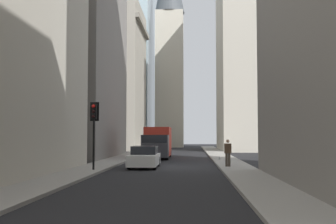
# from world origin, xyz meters

# --- Properties ---
(ground_plane) EXTENTS (135.00, 135.00, 0.00)m
(ground_plane) POSITION_xyz_m (0.00, 0.00, 0.00)
(ground_plane) COLOR black
(sidewalk_right) EXTENTS (90.00, 2.20, 0.14)m
(sidewalk_right) POSITION_xyz_m (0.00, 4.50, 0.07)
(sidewalk_right) COLOR gray
(sidewalk_right) RESTS_ON ground_plane
(sidewalk_left) EXTENTS (90.00, 2.20, 0.14)m
(sidewalk_left) POSITION_xyz_m (0.00, -4.50, 0.07)
(sidewalk_left) COLOR gray
(sidewalk_left) RESTS_ON ground_plane
(building_left_far) EXTENTS (14.12, 10.50, 27.72)m
(building_left_far) POSITION_xyz_m (29.40, -10.59, 13.87)
(building_left_far) COLOR beige
(building_left_far) RESTS_ON ground_plane
(building_right_midfar) EXTENTS (15.03, 10.50, 22.54)m
(building_right_midfar) POSITION_xyz_m (10.68, 10.59, 11.28)
(building_right_midfar) COLOR gray
(building_right_midfar) RESTS_ON ground_plane
(building_right_far) EXTENTS (13.42, 10.50, 20.84)m
(building_right_far) POSITION_xyz_m (31.91, 10.59, 10.43)
(building_right_far) COLOR #A8A091
(building_right_far) RESTS_ON ground_plane
(church_spire) EXTENTS (5.31, 5.31, 36.33)m
(church_spire) POSITION_xyz_m (44.44, 2.08, 18.97)
(church_spire) COLOR beige
(church_spire) RESTS_ON ground_plane
(delivery_truck) EXTENTS (6.46, 2.25, 2.84)m
(delivery_truck) POSITION_xyz_m (9.62, 1.40, 1.46)
(delivery_truck) COLOR red
(delivery_truck) RESTS_ON ground_plane
(sedan_white) EXTENTS (4.30, 1.78, 1.42)m
(sedan_white) POSITION_xyz_m (-0.88, 1.40, 0.66)
(sedan_white) COLOR silver
(sedan_white) RESTS_ON ground_plane
(traffic_light_foreground) EXTENTS (0.43, 0.52, 3.91)m
(traffic_light_foreground) POSITION_xyz_m (-4.21, 3.98, 3.01)
(traffic_light_foreground) COLOR black
(traffic_light_foreground) RESTS_ON sidewalk_right
(pedestrian) EXTENTS (0.26, 0.44, 1.71)m
(pedestrian) POSITION_xyz_m (-1.33, -3.98, 1.07)
(pedestrian) COLOR #473D33
(pedestrian) RESTS_ON sidewalk_left
(discarded_bottle) EXTENTS (0.07, 0.07, 0.27)m
(discarded_bottle) POSITION_xyz_m (5.89, -3.92, 0.25)
(discarded_bottle) COLOR #999EA3
(discarded_bottle) RESTS_ON sidewalk_left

